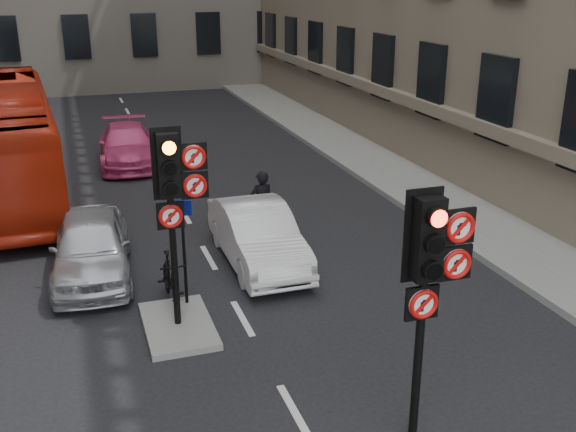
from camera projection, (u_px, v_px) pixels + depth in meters
pavement_right at (409, 177)px, 20.92m from camera, size 3.00×50.00×0.16m
centre_island at (178, 326)px, 12.19m from camera, size 1.20×2.00×0.12m
signal_near at (431, 265)px, 8.55m from camera, size 0.91×0.40×3.58m
signal_far at (175, 186)px, 11.30m from camera, size 0.91×0.40×3.58m
car_silver at (91, 246)px, 14.11m from camera, size 1.88×4.06×1.34m
car_white at (258, 235)px, 14.75m from camera, size 1.41×4.01×1.32m
car_pink at (127, 145)px, 22.52m from camera, size 2.06×4.52×1.28m
bus_red at (4, 140)px, 19.30m from camera, size 3.26×11.35×3.12m
motorcycle at (171, 280)px, 12.94m from camera, size 0.51×1.68×1.00m
motorcyclist at (262, 204)px, 16.21m from camera, size 0.65×0.47×1.66m
info_sign at (183, 238)px, 12.45m from camera, size 0.35×0.16×2.08m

